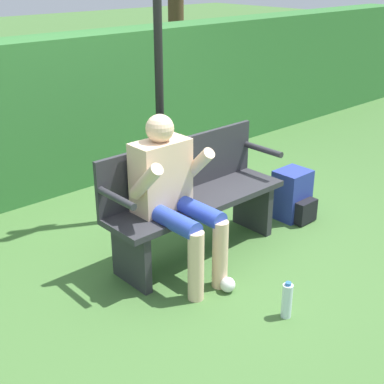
% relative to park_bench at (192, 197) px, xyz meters
% --- Properties ---
extents(ground_plane, '(40.00, 40.00, 0.00)m').
position_rel_park_bench_xyz_m(ground_plane, '(0.00, -0.06, -0.46)').
color(ground_plane, '#426B33').
extents(hedge_back, '(12.00, 0.50, 1.48)m').
position_rel_park_bench_xyz_m(hedge_back, '(0.00, 1.92, 0.28)').
color(hedge_back, '#337033').
rests_on(hedge_back, ground).
extents(park_bench, '(1.51, 0.43, 0.89)m').
position_rel_park_bench_xyz_m(park_bench, '(0.00, 0.00, 0.00)').
color(park_bench, '#2D2D33').
rests_on(park_bench, ground).
extents(person_seated, '(0.55, 0.65, 1.17)m').
position_rel_park_bench_xyz_m(person_seated, '(-0.32, -0.14, 0.19)').
color(person_seated, beige).
rests_on(person_seated, ground).
extents(backpack, '(0.29, 0.34, 0.44)m').
position_rel_park_bench_xyz_m(backpack, '(1.06, -0.16, -0.25)').
color(backpack, '#283893').
rests_on(backpack, ground).
extents(water_bottle, '(0.07, 0.07, 0.26)m').
position_rel_park_bench_xyz_m(water_bottle, '(-0.14, -1.05, -0.34)').
color(water_bottle, silver).
rests_on(water_bottle, ground).
extents(signpost, '(0.45, 0.09, 2.71)m').
position_rel_park_bench_xyz_m(signpost, '(0.23, 0.64, 1.12)').
color(signpost, black).
rests_on(signpost, ground).
extents(litter_crumple, '(0.11, 0.11, 0.11)m').
position_rel_park_bench_xyz_m(litter_crumple, '(-0.21, -0.59, -0.41)').
color(litter_crumple, silver).
rests_on(litter_crumple, ground).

